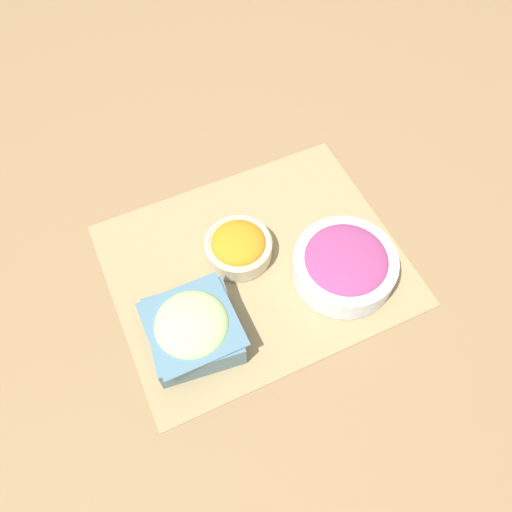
{
  "coord_description": "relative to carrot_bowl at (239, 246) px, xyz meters",
  "views": [
    {
      "loc": [
        0.21,
        0.45,
        0.87
      ],
      "look_at": [
        0.0,
        0.0,
        0.03
      ],
      "focal_mm": 35.0,
      "sensor_mm": 36.0,
      "label": 1
    }
  ],
  "objects": [
    {
      "name": "ground_plane",
      "position": [
        -0.02,
        0.04,
        -0.03
      ],
      "size": [
        3.0,
        3.0,
        0.0
      ],
      "primitive_type": "plane",
      "color": "olive"
    },
    {
      "name": "cucumber_bowl",
      "position": [
        0.15,
        0.13,
        0.01
      ],
      "size": [
        0.17,
        0.17,
        0.08
      ],
      "color": "slate",
      "rests_on": "placemat"
    },
    {
      "name": "onion_bowl",
      "position": [
        -0.17,
        0.13,
        0.01
      ],
      "size": [
        0.2,
        0.2,
        0.07
      ],
      "color": "silver",
      "rests_on": "placemat"
    },
    {
      "name": "placemat",
      "position": [
        -0.02,
        0.04,
        -0.03
      ],
      "size": [
        0.57,
        0.46,
        0.0
      ],
      "color": "#937F56",
      "rests_on": "ground_plane"
    },
    {
      "name": "carrot_bowl",
      "position": [
        0.0,
        0.0,
        0.0
      ],
      "size": [
        0.13,
        0.13,
        0.06
      ],
      "color": "beige",
      "rests_on": "placemat"
    }
  ]
}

